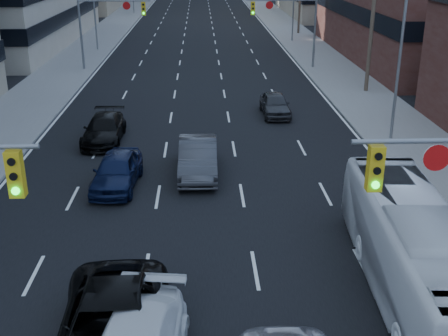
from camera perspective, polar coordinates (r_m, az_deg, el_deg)
name	(u,v)px	position (r m, az deg, el deg)	size (l,w,h in m)	color
signal_far_left	(107,19)	(49.82, -11.77, 14.57)	(6.09, 0.33, 6.00)	slate
signal_far_right	(289,18)	(49.79, 6.58, 14.86)	(6.09, 0.33, 6.00)	slate
utility_pole_block	(373,11)	(41.89, 14.92, 15.12)	(2.20, 0.28, 11.00)	#4C3D2D
streetlight_left_mid	(95,0)	(60.01, -12.95, 16.30)	(2.03, 0.22, 9.00)	slate
streetlight_right_near	(398,48)	(31.03, 17.24, 11.54)	(2.03, 0.22, 9.00)	slate
black_pickup	(112,330)	(15.12, -11.33, -15.80)	(2.79, 6.06, 1.68)	black
transit_bus	(416,252)	(17.81, 18.88, -8.12)	(2.44, 10.41, 2.90)	white
sedan_blue	(117,171)	(25.10, -10.83, -0.27)	(1.81, 4.51, 1.54)	black
sedan_grey_center	(198,158)	(26.05, -2.67, 1.06)	(1.75, 5.01, 1.65)	#353538
sedan_black_far	(104,129)	(31.26, -12.10, 3.88)	(1.99, 4.89, 1.42)	black
sedan_grey_right	(275,104)	(35.75, 5.20, 6.47)	(1.68, 4.17, 1.42)	#2C2C2F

